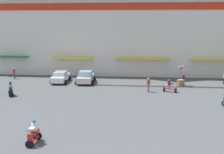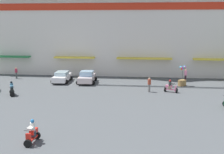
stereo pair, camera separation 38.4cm
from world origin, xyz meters
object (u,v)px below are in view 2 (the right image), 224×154
pedestrian_4 (186,75)px  parked_car_0 (62,77)px  scooter_rider_0 (171,87)px  balloon_vendor_cart (182,77)px  pedestrian_1 (149,84)px  pedestrian_2 (16,72)px  scooter_rider_5 (32,133)px  scooter_rider_6 (12,90)px  parked_car_1 (87,77)px

pedestrian_4 → parked_car_0: bearing=-172.4°
scooter_rider_0 → balloon_vendor_cart: (1.72, 3.49, 0.55)m
pedestrian_1 → pedestrian_2: (-18.49, 5.84, -0.01)m
pedestrian_1 → pedestrian_2: bearing=162.5°
pedestrian_2 → scooter_rider_0: bearing=-15.1°
parked_car_0 → pedestrian_1: bearing=-20.4°
parked_car_0 → scooter_rider_5: size_ratio=2.63×
scooter_rider_5 → balloon_vendor_cart: 22.05m
parked_car_0 → scooter_rider_6: size_ratio=2.71×
parked_car_0 → pedestrian_2: size_ratio=2.57×
parked_car_1 → pedestrian_1: pedestrian_1 is taller
scooter_rider_5 → pedestrian_2: size_ratio=0.98×
scooter_rider_5 → scooter_rider_6: bearing=121.0°
pedestrian_1 → scooter_rider_0: bearing=4.8°
parked_car_1 → pedestrian_2: (-10.47, 1.78, 0.16)m
parked_car_1 → balloon_vendor_cart: balloon_vendor_cart is taller
balloon_vendor_cart → parked_car_0: bearing=178.0°
scooter_rider_5 → scooter_rider_6: size_ratio=1.03×
parked_car_1 → pedestrian_2: size_ratio=2.49×
scooter_rider_0 → pedestrian_2: pedestrian_2 is taller
balloon_vendor_cart → scooter_rider_0: bearing=-116.3°
parked_car_0 → scooter_rider_6: (-3.41, -7.41, -0.09)m
parked_car_0 → parked_car_1: (3.39, -0.17, 0.05)m
parked_car_1 → pedestrian_4: 13.18m
parked_car_0 → scooter_rider_5: bearing=-79.4°
parked_car_1 → scooter_rider_0: size_ratio=2.62×
parked_car_0 → pedestrian_4: (16.36, 2.19, 0.23)m
pedestrian_1 → pedestrian_4: 8.11m
scooter_rider_5 → pedestrian_1: (7.85, 14.81, 0.28)m
scooter_rider_5 → scooter_rider_0: bearing=55.6°
scooter_rider_5 → pedestrian_4: size_ratio=0.95×
scooter_rider_6 → balloon_vendor_cart: size_ratio=0.62×
parked_car_0 → scooter_rider_6: scooter_rider_6 is taller
scooter_rider_5 → pedestrian_1: 16.76m
parked_car_1 → pedestrian_2: 10.62m
pedestrian_1 → balloon_vendor_cart: (4.15, 3.69, 0.20)m
scooter_rider_6 → parked_car_1: bearing=46.7°
scooter_rider_5 → pedestrian_1: pedestrian_1 is taller
parked_car_1 → scooter_rider_6: 9.93m
pedestrian_2 → scooter_rider_5: bearing=-62.7°
parked_car_0 → balloon_vendor_cart: bearing=-2.0°
parked_car_1 → scooter_rider_6: size_ratio=2.63×
parked_car_1 → pedestrian_4: (12.97, 2.37, 0.18)m
scooter_rider_0 → balloon_vendor_cart: 3.93m
scooter_rider_6 → pedestrian_4: size_ratio=0.93×
scooter_rider_0 → pedestrian_1: 2.46m
pedestrian_1 → balloon_vendor_cart: balloon_vendor_cart is taller
pedestrian_2 → balloon_vendor_cart: 22.74m
scooter_rider_0 → pedestrian_2: size_ratio=0.95×
scooter_rider_5 → parked_car_0: bearing=100.6°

